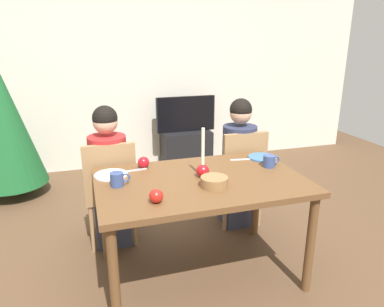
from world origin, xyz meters
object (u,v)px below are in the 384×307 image
object	(u,v)px
tv	(186,114)
plate_right	(262,157)
plate_left	(111,175)
apple_near_candle	(156,196)
candle_centerpiece	(203,167)
mug_right	(269,161)
dining_table	(201,190)
apple_by_left_plate	(144,162)
christmas_tree	(4,125)
chair_right	(240,172)
person_left_child	(110,179)
bowl_walnuts	(214,182)
person_right_child	(239,165)
tv_stand	(186,148)
mug_left	(117,179)
chair_left	(110,187)

from	to	relation	value
tv	plate_right	xyz separation A→B (m)	(0.05, -2.02, 0.05)
plate_left	apple_near_candle	world-z (taller)	apple_near_candle
candle_centerpiece	mug_right	world-z (taller)	candle_centerpiece
dining_table	apple_by_left_plate	bearing A→B (deg)	134.69
christmas_tree	plate_left	xyz separation A→B (m)	(0.95, -1.69, -0.04)
chair_right	apple_by_left_plate	distance (m)	0.99
chair_right	person_left_child	xyz separation A→B (m)	(-1.14, 0.03, 0.06)
plate_right	bowl_walnuts	bearing A→B (deg)	-143.08
person_right_child	plate_right	world-z (taller)	person_right_child
tv_stand	mug_left	distance (m)	2.57
plate_right	mug_right	bearing A→B (deg)	-103.47
person_left_child	candle_centerpiece	size ratio (longest dim) A/B	3.39
christmas_tree	apple_by_left_plate	size ratio (longest dim) A/B	18.28
dining_table	person_right_child	xyz separation A→B (m)	(0.58, 0.64, -0.10)
person_right_child	mug_left	distance (m)	1.29
mug_left	candle_centerpiece	bearing A→B (deg)	-1.41
dining_table	apple_near_candle	xyz separation A→B (m)	(-0.36, -0.27, 0.13)
chair_left	chair_right	world-z (taller)	same
candle_centerpiece	apple_by_left_plate	world-z (taller)	candle_centerpiece
chair_left	mug_left	distance (m)	0.63
plate_right	apple_near_candle	xyz separation A→B (m)	(-0.97, -0.55, 0.04)
dining_table	mug_right	world-z (taller)	mug_right
mug_right	apple_near_candle	size ratio (longest dim) A/B	1.55
candle_centerpiece	plate_left	bearing A→B (deg)	160.84
tv	plate_right	bearing A→B (deg)	-88.71
person_left_child	person_right_child	bearing A→B (deg)	0.00
christmas_tree	plate_right	size ratio (longest dim) A/B	6.87
candle_centerpiece	dining_table	bearing A→B (deg)	-127.60
chair_left	person_left_child	distance (m)	0.07
candle_centerpiece	mug_right	bearing A→B (deg)	4.98
chair_left	tv_stand	bearing A→B (deg)	56.27
dining_table	christmas_tree	xyz separation A→B (m)	(-1.52, 1.93, 0.13)
person_right_child	mug_right	bearing A→B (deg)	-91.35
plate_left	apple_by_left_plate	world-z (taller)	apple_by_left_plate
chair_left	person_right_child	bearing A→B (deg)	1.63
tv	plate_right	world-z (taller)	tv
bowl_walnuts	person_left_child	bearing A→B (deg)	127.55
mug_right	plate_right	bearing A→B (deg)	76.53
plate_left	bowl_walnuts	size ratio (longest dim) A/B	1.30
plate_right	dining_table	bearing A→B (deg)	-155.49
chair_right	christmas_tree	xyz separation A→B (m)	(-2.10, 1.32, 0.29)
dining_table	person_right_child	size ratio (longest dim) A/B	1.19
dining_table	bowl_walnuts	size ratio (longest dim) A/B	7.94
person_right_child	mug_left	world-z (taller)	person_right_child
dining_table	candle_centerpiece	size ratio (longest dim) A/B	4.04
chair_left	person_right_child	distance (m)	1.14
dining_table	apple_near_candle	distance (m)	0.47
chair_left	tv_stand	size ratio (longest dim) A/B	1.41
chair_left	plate_left	bearing A→B (deg)	-91.55
dining_table	tv_stand	world-z (taller)	dining_table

